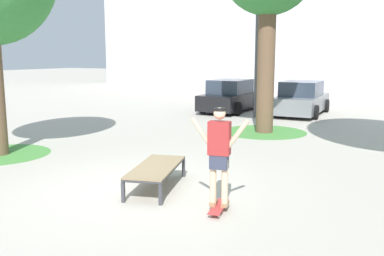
{
  "coord_description": "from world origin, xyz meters",
  "views": [
    {
      "loc": [
        4.92,
        -6.7,
        2.63
      ],
      "look_at": [
        0.37,
        1.69,
        1.0
      ],
      "focal_mm": 39.95,
      "sensor_mm": 36.0,
      "label": 1
    }
  ],
  "objects_px": {
    "car_black": "(231,97)",
    "light_post": "(257,26)",
    "skate_box": "(156,168)",
    "skateboard": "(219,207)",
    "car_grey": "(302,99)",
    "skater": "(219,150)"
  },
  "relations": [
    {
      "from": "car_black",
      "to": "light_post",
      "type": "relative_size",
      "value": 0.72
    },
    {
      "from": "car_black",
      "to": "light_post",
      "type": "distance_m",
      "value": 3.85
    },
    {
      "from": "skater",
      "to": "car_grey",
      "type": "bearing_deg",
      "value": 98.18
    },
    {
      "from": "skater",
      "to": "light_post",
      "type": "bearing_deg",
      "value": 107.12
    },
    {
      "from": "skate_box",
      "to": "skateboard",
      "type": "xyz_separation_m",
      "value": [
        1.64,
        -0.57,
        -0.34
      ]
    },
    {
      "from": "skater",
      "to": "car_grey",
      "type": "xyz_separation_m",
      "value": [
        -1.82,
        12.68,
        -0.38
      ]
    },
    {
      "from": "car_black",
      "to": "skate_box",
      "type": "bearing_deg",
      "value": -73.68
    },
    {
      "from": "skate_box",
      "to": "skateboard",
      "type": "bearing_deg",
      "value": -19.23
    },
    {
      "from": "car_black",
      "to": "car_grey",
      "type": "relative_size",
      "value": 0.99
    },
    {
      "from": "skateboard",
      "to": "skater",
      "type": "bearing_deg",
      "value": 102.02
    },
    {
      "from": "skate_box",
      "to": "skater",
      "type": "bearing_deg",
      "value": -19.18
    },
    {
      "from": "skate_box",
      "to": "car_grey",
      "type": "distance_m",
      "value": 12.11
    },
    {
      "from": "skate_box",
      "to": "car_black",
      "type": "bearing_deg",
      "value": 106.32
    },
    {
      "from": "skate_box",
      "to": "light_post",
      "type": "distance_m",
      "value": 11.0
    },
    {
      "from": "skater",
      "to": "light_post",
      "type": "xyz_separation_m",
      "value": [
        -3.35,
        10.88,
        2.75
      ]
    },
    {
      "from": "skateboard",
      "to": "light_post",
      "type": "bearing_deg",
      "value": 107.12
    },
    {
      "from": "skateboard",
      "to": "skater",
      "type": "relative_size",
      "value": 0.49
    },
    {
      "from": "skateboard",
      "to": "car_black",
      "type": "height_order",
      "value": "car_black"
    },
    {
      "from": "skateboard",
      "to": "light_post",
      "type": "distance_m",
      "value": 11.99
    },
    {
      "from": "skater",
      "to": "car_grey",
      "type": "distance_m",
      "value": 12.82
    },
    {
      "from": "skateboard",
      "to": "car_black",
      "type": "relative_size",
      "value": 0.2
    },
    {
      "from": "skateboard",
      "to": "car_grey",
      "type": "relative_size",
      "value": 0.19
    }
  ]
}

